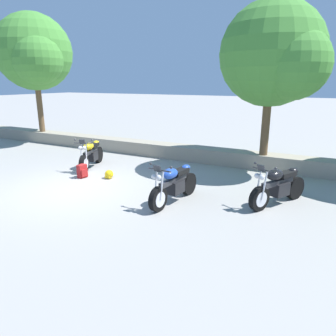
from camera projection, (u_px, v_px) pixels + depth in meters
ground_plane at (76, 188)px, 9.27m from camera, size 120.00×120.00×0.00m
stone_wall at (156, 149)px, 13.29m from camera, size 36.00×0.80×0.55m
motorcycle_yellow_near_left at (91, 154)px, 11.40m from camera, size 0.98×1.99×1.18m
motorcycle_blue_centre at (174, 185)px, 8.07m from camera, size 0.67×2.06×1.18m
motorcycle_black_far_right at (278, 187)px, 7.92m from camera, size 1.16×1.90×1.18m
rider_backpack at (82, 170)px, 10.22m from camera, size 0.29×0.32×0.47m
rider_helmet at (109, 174)px, 10.16m from camera, size 0.28×0.28×0.28m
leafy_tree_far_left at (35, 54)px, 14.96m from camera, size 3.83×3.65×5.72m
leafy_tree_mid_left at (276, 56)px, 10.01m from camera, size 3.58×3.41×5.09m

